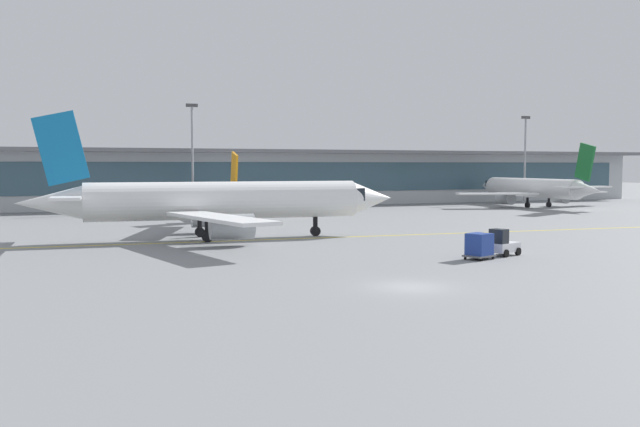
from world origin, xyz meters
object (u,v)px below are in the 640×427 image
gate_airplane_1 (218,197)px  baggage_tug (503,244)px  taxiing_regional_jet (220,202)px  apron_light_mast_2 (525,156)px  cargo_dolly_lead (479,245)px  gate_airplane_2 (533,188)px  apron_light_mast_1 (192,153)px

gate_airplane_1 → baggage_tug: bearing=-166.3°
gate_airplane_1 → taxiing_regional_jet: 31.01m
gate_airplane_1 → apron_light_mast_2: apron_light_mast_2 is taller
taxiing_regional_jet → apron_light_mast_2: (67.78, 42.12, 5.20)m
gate_airplane_1 → baggage_tug: size_ratio=8.94×
gate_airplane_1 → cargo_dolly_lead: gate_airplane_1 is taller
gate_airplane_2 → apron_light_mast_2: (7.23, 11.54, 5.61)m
apron_light_mast_1 → taxiing_regional_jet: bearing=-97.7°
taxiing_regional_jet → apron_light_mast_1: size_ratio=2.17×
gate_airplane_2 → baggage_tug: size_ratio=10.69×
apron_light_mast_2 → cargo_dolly_lead: bearing=-130.2°
cargo_dolly_lead → apron_light_mast_1: size_ratio=0.16×
gate_airplane_2 → gate_airplane_1: bearing=92.3°
taxiing_regional_jet → cargo_dolly_lead: 25.67m
baggage_tug → apron_light_mast_2: apron_light_mast_2 is taller
gate_airplane_2 → baggage_tug: (-43.25, -50.56, -2.22)m
gate_airplane_2 → apron_light_mast_1: size_ratio=1.92×
taxiing_regional_jet → gate_airplane_1: bearing=81.0°
gate_airplane_1 → taxiing_regional_jet: size_ratio=0.74×
gate_airplane_2 → apron_light_mast_1: apron_light_mast_1 is taller
cargo_dolly_lead → apron_light_mast_1: 64.41m
gate_airplane_1 → gate_airplane_2: 53.68m
gate_airplane_2 → taxiing_regional_jet: 67.84m
gate_airplane_2 → cargo_dolly_lead: size_ratio=12.36×
cargo_dolly_lead → apron_light_mast_2: 83.06m
gate_airplane_2 → taxiing_regional_jet: size_ratio=0.88×
apron_light_mast_1 → apron_light_mast_2: apron_light_mast_1 is taller
gate_airplane_1 → apron_light_mast_2: size_ratio=1.63×
gate_airplane_1 → baggage_tug: 51.31m
gate_airplane_2 → baggage_tug: gate_airplane_2 is taller
gate_airplane_1 → cargo_dolly_lead: (7.56, -51.31, -1.55)m
taxiing_regional_jet → apron_light_mast_1: apron_light_mast_1 is taller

